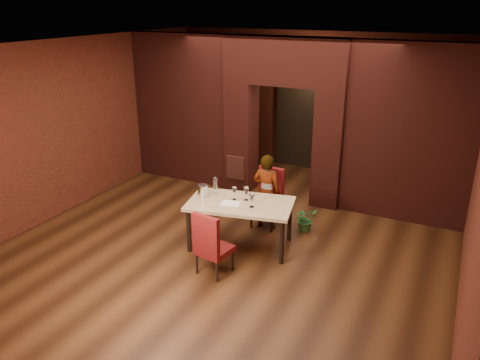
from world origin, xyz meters
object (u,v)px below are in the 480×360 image
Objects in this scene: dining_table at (240,224)px; wine_glass_c at (252,200)px; chair_near at (214,242)px; water_bottle at (215,185)px; person_seated at (267,192)px; wine_glass_a at (234,193)px; chair_far at (267,199)px; potted_plant at (306,219)px; wine_glass_b at (246,194)px; wine_bucket at (203,191)px.

wine_glass_c is at bearing -30.81° from dining_table.
water_bottle is (-0.55, 1.03, 0.44)m from chair_near.
chair_near is 1.25m from water_bottle.
person_seated is 0.82m from wine_glass_a.
chair_far reaches higher than wine_glass_c.
potted_plant is (0.70, 0.12, -0.30)m from chair_far.
wine_glass_c is 0.74× the size of water_bottle.
wine_glass_b is at bearing 81.99° from person_seated.
dining_table is at bearing -23.67° from wine_glass_a.
wine_bucket is at bearing -164.76° from wine_glass_b.
wine_glass_c is (0.13, -0.90, 0.21)m from person_seated.
water_bottle is 0.68× the size of potted_plant.
person_seated is 6.45× the size of wine_bucket.
wine_glass_c is at bearing 95.60° from person_seated.
water_bottle reaches higher than potted_plant.
dining_table is at bearing -79.79° from chair_near.
wine_glass_b is (-0.07, -0.70, 0.21)m from person_seated.
person_seated is at bearing 46.18° from water_bottle.
person_seated is (0.11, 0.82, 0.29)m from dining_table.
potted_plant is at bearing 11.43° from chair_far.
wine_glass_c is at bearing -20.78° from wine_glass_a.
chair_near is 1.09m from wine_glass_b.
person_seated is 6.14× the size of wine_glass_b.
wine_glass_a is (-0.14, 0.06, 0.50)m from dining_table.
wine_bucket is at bearing -41.79° from chair_near.
wine_bucket is (-0.67, 0.83, 0.39)m from chair_near.
wine_glass_a is 0.95× the size of wine_glass_c.
chair_near is 3.32× the size of water_bottle.
wine_glass_b is 0.59m from water_bottle.
potted_plant is at bearing 45.31° from wine_glass_a.
wine_glass_a is 1.00× the size of wine_bucket.
wine_glass_a is 0.48× the size of potted_plant.
wine_glass_c is at bearing -116.92° from potted_plant.
wine_bucket is at bearing -143.50° from potted_plant.
chair_near is 4.49× the size of wine_glass_b.
wine_bucket reaches higher than dining_table.
person_seated reaches higher than chair_near.
water_bottle is (-0.58, 0.02, 0.04)m from wine_glass_b.
water_bottle is (-0.40, 0.08, 0.04)m from wine_glass_a.
chair_near is at bearing -91.73° from wine_glass_b.
chair_far is at bearing -83.07° from chair_near.
chair_near is at bearing -80.92° from wine_glass_a.
wine_glass_b is 0.28m from wine_glass_c.
potted_plant is at bearing 36.50° from wine_bucket.
chair_near is (-0.07, -1.77, -0.03)m from chair_far.
wine_bucket is at bearing -126.21° from chair_far.
dining_table is 7.47× the size of wine_glass_c.
wine_glass_c is at bearing -0.99° from wine_bucket.
chair_far reaches higher than wine_glass_b.
wine_bucket is (-0.70, -0.19, -0.01)m from wine_glass_b.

